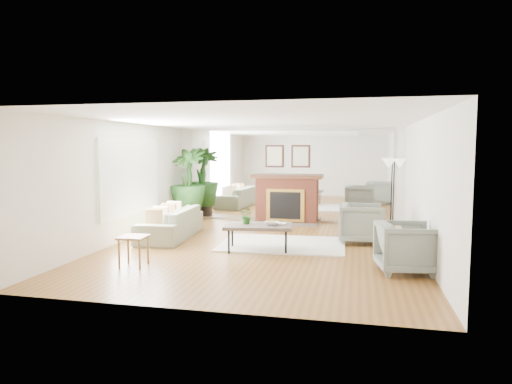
% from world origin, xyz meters
% --- Properties ---
extents(ground, '(7.00, 7.00, 0.00)m').
position_xyz_m(ground, '(0.00, 0.00, 0.00)').
color(ground, brown).
rests_on(ground, ground).
extents(wall_left, '(0.02, 7.00, 2.50)m').
position_xyz_m(wall_left, '(-2.99, 0.00, 1.25)').
color(wall_left, silver).
rests_on(wall_left, ground).
extents(wall_right, '(0.02, 7.00, 2.50)m').
position_xyz_m(wall_right, '(2.99, 0.00, 1.25)').
color(wall_right, silver).
rests_on(wall_right, ground).
extents(wall_back, '(6.00, 0.02, 2.50)m').
position_xyz_m(wall_back, '(0.00, 3.49, 1.25)').
color(wall_back, silver).
rests_on(wall_back, ground).
extents(mirror_panel, '(5.40, 0.04, 2.40)m').
position_xyz_m(mirror_panel, '(0.00, 3.47, 1.25)').
color(mirror_panel, silver).
rests_on(mirror_panel, wall_back).
extents(window_panel, '(0.04, 2.40, 1.50)m').
position_xyz_m(window_panel, '(-2.96, 0.40, 1.35)').
color(window_panel, '#B2E09E').
rests_on(window_panel, wall_left).
extents(fireplace, '(1.85, 0.83, 2.05)m').
position_xyz_m(fireplace, '(0.00, 3.26, 0.66)').
color(fireplace, brown).
rests_on(fireplace, ground).
extents(area_rug, '(2.58, 1.90, 0.03)m').
position_xyz_m(area_rug, '(0.35, 0.47, 0.01)').
color(area_rug, white).
rests_on(area_rug, ground).
extents(coffee_table, '(1.37, 0.92, 0.51)m').
position_xyz_m(coffee_table, '(-0.01, -0.19, 0.47)').
color(coffee_table, '#5F534B').
rests_on(coffee_table, ground).
extents(sofa, '(1.03, 2.28, 0.65)m').
position_xyz_m(sofa, '(-2.16, 0.64, 0.33)').
color(sofa, gray).
rests_on(sofa, ground).
extents(armchair_back, '(0.93, 0.91, 0.82)m').
position_xyz_m(armchair_back, '(1.91, 1.04, 0.41)').
color(armchair_back, gray).
rests_on(armchair_back, ground).
extents(armchair_front, '(1.00, 0.98, 0.80)m').
position_xyz_m(armchair_front, '(2.60, -1.16, 0.40)').
color(armchair_front, gray).
rests_on(armchair_front, ground).
extents(side_table, '(0.47, 0.47, 0.51)m').
position_xyz_m(side_table, '(-1.80, -1.73, 0.42)').
color(side_table, olive).
rests_on(side_table, ground).
extents(potted_ficus, '(1.12, 1.12, 1.98)m').
position_xyz_m(potted_ficus, '(-2.60, 2.87, 1.06)').
color(potted_ficus, black).
rests_on(potted_ficus, ground).
extents(floor_lamp, '(0.56, 0.31, 1.71)m').
position_xyz_m(floor_lamp, '(2.70, 3.10, 1.46)').
color(floor_lamp, black).
rests_on(floor_lamp, ground).
extents(tabletop_plant, '(0.35, 0.33, 0.32)m').
position_xyz_m(tabletop_plant, '(-0.24, -0.15, 0.67)').
color(tabletop_plant, '#2E6023').
rests_on(tabletop_plant, coffee_table).
extents(fruit_bowl, '(0.31, 0.31, 0.07)m').
position_xyz_m(fruit_bowl, '(0.26, -0.20, 0.54)').
color(fruit_bowl, olive).
rests_on(fruit_bowl, coffee_table).
extents(book, '(0.21, 0.27, 0.02)m').
position_xyz_m(book, '(0.32, -0.02, 0.52)').
color(book, olive).
rests_on(book, coffee_table).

